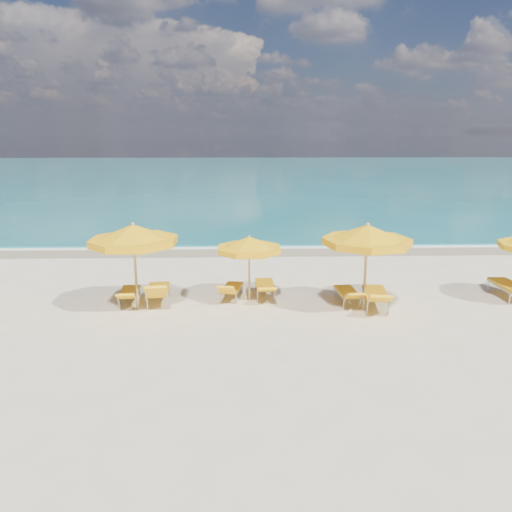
{
  "coord_description": "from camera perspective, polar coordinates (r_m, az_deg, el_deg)",
  "views": [
    {
      "loc": [
        -0.49,
        -14.27,
        5.13
      ],
      "look_at": [
        0.0,
        1.5,
        1.2
      ],
      "focal_mm": 35.0,
      "sensor_mm": 36.0,
      "label": 1
    }
  ],
  "objects": [
    {
      "name": "ground_plane",
      "position": [
        15.18,
        0.18,
        -5.77
      ],
      "size": [
        120.0,
        120.0,
        0.0
      ],
      "primitive_type": "plane",
      "color": "beige"
    },
    {
      "name": "ocean",
      "position": [
        62.49,
        -1.33,
        9.28
      ],
      "size": [
        120.0,
        80.0,
        0.3
      ],
      "primitive_type": "cube",
      "color": "#126468",
      "rests_on": "ground"
    },
    {
      "name": "wet_sand_band",
      "position": [
        22.28,
        -0.47,
        0.67
      ],
      "size": [
        120.0,
        2.6,
        0.01
      ],
      "primitive_type": "cube",
      "color": "tan",
      "rests_on": "ground"
    },
    {
      "name": "foam_line",
      "position": [
        23.06,
        -0.51,
        1.13
      ],
      "size": [
        120.0,
        1.2,
        0.03
      ],
      "primitive_type": "cube",
      "color": "white",
      "rests_on": "ground"
    },
    {
      "name": "whitecap_near",
      "position": [
        32.17,
        -11.65,
        4.53
      ],
      "size": [
        14.0,
        0.36,
        0.05
      ],
      "primitive_type": "cube",
      "color": "white",
      "rests_on": "ground"
    },
    {
      "name": "whitecap_far",
      "position": [
        39.54,
        10.71,
        6.3
      ],
      "size": [
        18.0,
        0.3,
        0.05
      ],
      "primitive_type": "cube",
      "color": "white",
      "rests_on": "ground"
    },
    {
      "name": "umbrella_3",
      "position": [
        14.77,
        -13.83,
        2.29
      ],
      "size": [
        3.37,
        3.37,
        2.63
      ],
      "rotation": [
        0.0,
        0.0,
        0.38
      ],
      "color": "tan",
      "rests_on": "ground"
    },
    {
      "name": "umbrella_4",
      "position": [
        15.25,
        -0.79,
        1.28
      ],
      "size": [
        2.68,
        2.68,
        2.08
      ],
      "rotation": [
        0.0,
        0.0,
        0.38
      ],
      "color": "tan",
      "rests_on": "ground"
    },
    {
      "name": "umbrella_5",
      "position": [
        14.65,
        12.59,
        2.27
      ],
      "size": [
        2.95,
        2.95,
        2.63
      ],
      "rotation": [
        0.0,
        0.0,
        -0.15
      ],
      "color": "tan",
      "rests_on": "ground"
    },
    {
      "name": "lounger_3_left",
      "position": [
        15.88,
        -14.26,
        -4.55
      ],
      "size": [
        0.71,
        1.76,
        0.65
      ],
      "rotation": [
        0.0,
        0.0,
        0.1
      ],
      "color": "#A5A8AD",
      "rests_on": "ground"
    },
    {
      "name": "lounger_3_right",
      "position": [
        15.68,
        -11.09,
        -4.46
      ],
      "size": [
        0.84,
        1.98,
        0.91
      ],
      "rotation": [
        0.0,
        0.0,
        0.1
      ],
      "color": "#A5A8AD",
      "rests_on": "ground"
    },
    {
      "name": "lounger_4_left",
      "position": [
        15.84,
        -2.8,
        -4.18
      ],
      "size": [
        0.82,
        1.67,
        0.71
      ],
      "rotation": [
        0.0,
        0.0,
        -0.19
      ],
      "color": "#A5A8AD",
      "rests_on": "ground"
    },
    {
      "name": "lounger_4_right",
      "position": [
        15.99,
        1.04,
        -3.92
      ],
      "size": [
        0.62,
        1.85,
        0.67
      ],
      "rotation": [
        0.0,
        0.0,
        0.01
      ],
      "color": "#A5A8AD",
      "rests_on": "ground"
    },
    {
      "name": "lounger_5_left",
      "position": [
        15.63,
        10.42,
        -4.62
      ],
      "size": [
        0.66,
        1.75,
        0.68
      ],
      "rotation": [
        0.0,
        0.0,
        0.06
      ],
      "color": "#A5A8AD",
      "rests_on": "ground"
    },
    {
      "name": "lounger_5_right",
      "position": [
        15.44,
        13.48,
        -4.86
      ],
      "size": [
        0.94,
        2.13,
        0.81
      ],
      "rotation": [
        0.0,
        0.0,
        -0.14
      ],
      "color": "#A5A8AD",
      "rests_on": "ground"
    },
    {
      "name": "lounger_6_left",
      "position": [
        17.78,
        26.91,
        -3.53
      ],
      "size": [
        0.7,
        1.93,
        0.92
      ],
      "rotation": [
        0.0,
        0.0,
        0.02
      ],
      "color": "#A5A8AD",
      "rests_on": "ground"
    }
  ]
}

